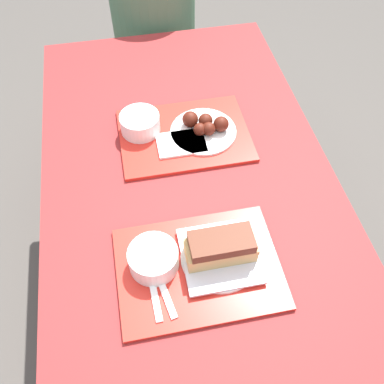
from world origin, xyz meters
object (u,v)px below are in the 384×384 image
at_px(tray_far, 184,135).
at_px(bowl_coleslaw_near, 153,258).
at_px(tray_near, 198,268).
at_px(person_seated_across, 153,15).
at_px(wings_plate_far, 204,127).
at_px(brisket_sandwich_plate, 220,251).
at_px(bowl_coleslaw_far, 140,122).

height_order(tray_far, bowl_coleslaw_near, bowl_coleslaw_near).
distance_m(tray_near, person_seated_across, 1.26).
xyz_separation_m(bowl_coleslaw_near, wings_plate_far, (0.22, 0.43, -0.01)).
height_order(tray_far, person_seated_across, person_seated_across).
bearing_deg(wings_plate_far, tray_near, -103.78).
bearing_deg(tray_near, tray_far, 83.79).
bearing_deg(brisket_sandwich_plate, tray_near, -165.75).
height_order(tray_near, wings_plate_far, wings_plate_far).
distance_m(brisket_sandwich_plate, wings_plate_far, 0.45).
bearing_deg(wings_plate_far, brisket_sandwich_plate, -97.12).
bearing_deg(tray_near, brisket_sandwich_plate, 14.25).
bearing_deg(person_seated_across, wings_plate_far, -86.35).
xyz_separation_m(tray_near, wings_plate_far, (0.11, 0.46, 0.03)).
bearing_deg(bowl_coleslaw_near, person_seated_across, 82.32).
distance_m(tray_far, bowl_coleslaw_far, 0.14).
bearing_deg(wings_plate_far, bowl_coleslaw_far, 167.06).
bearing_deg(brisket_sandwich_plate, bowl_coleslaw_far, 105.74).
height_order(wings_plate_far, person_seated_across, person_seated_across).
distance_m(tray_near, brisket_sandwich_plate, 0.07).
xyz_separation_m(brisket_sandwich_plate, wings_plate_far, (0.06, 0.44, -0.02)).
relative_size(bowl_coleslaw_far, person_seated_across, 0.16).
bearing_deg(bowl_coleslaw_near, tray_far, 70.19).
distance_m(bowl_coleslaw_near, bowl_coleslaw_far, 0.48).
xyz_separation_m(tray_far, person_seated_across, (0.01, 0.80, -0.05)).
bearing_deg(person_seated_across, brisket_sandwich_plate, -90.18).
height_order(tray_far, bowl_coleslaw_far, bowl_coleslaw_far).
height_order(bowl_coleslaw_near, wings_plate_far, same).
distance_m(tray_near, bowl_coleslaw_far, 0.51).
distance_m(tray_far, wings_plate_far, 0.07).
distance_m(wings_plate_far, person_seated_across, 0.81).
relative_size(tray_near, bowl_coleslaw_near, 3.28).
bearing_deg(tray_far, bowl_coleslaw_far, 161.82).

